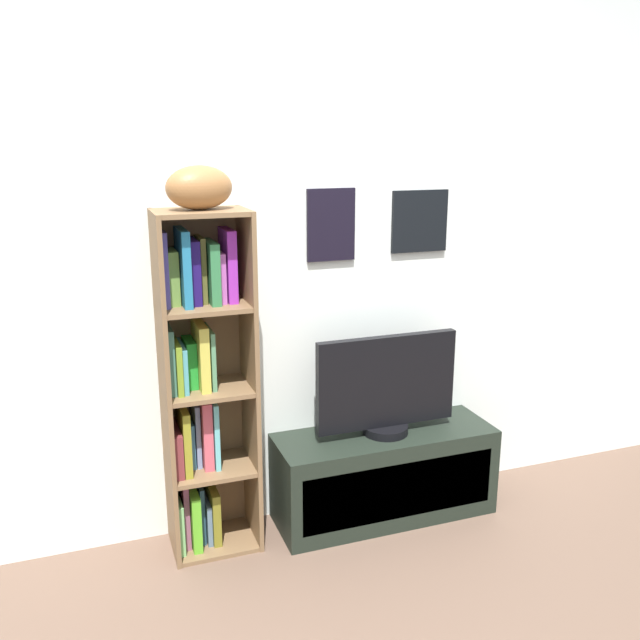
{
  "coord_description": "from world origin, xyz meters",
  "views": [
    {
      "loc": [
        -0.88,
        -1.84,
        1.82
      ],
      "look_at": [
        0.09,
        0.85,
        1.05
      ],
      "focal_mm": 38.24,
      "sensor_mm": 36.0,
      "label": 1
    }
  ],
  "objects_px": {
    "tv_stand": "(384,474)",
    "television": "(387,386)",
    "football": "(199,188)",
    "bookshelf": "(200,385)"
  },
  "relations": [
    {
      "from": "tv_stand",
      "to": "television",
      "type": "xyz_separation_m",
      "value": [
        0.0,
        0.0,
        0.46
      ]
    },
    {
      "from": "football",
      "to": "television",
      "type": "distance_m",
      "value": 1.27
    },
    {
      "from": "bookshelf",
      "to": "football",
      "type": "distance_m",
      "value": 0.85
    },
    {
      "from": "football",
      "to": "television",
      "type": "xyz_separation_m",
      "value": [
        0.84,
        -0.04,
        -0.95
      ]
    },
    {
      "from": "football",
      "to": "tv_stand",
      "type": "relative_size",
      "value": 0.26
    },
    {
      "from": "bookshelf",
      "to": "television",
      "type": "xyz_separation_m",
      "value": [
        0.87,
        -0.07,
        -0.09
      ]
    },
    {
      "from": "football",
      "to": "television",
      "type": "bearing_deg",
      "value": -2.53
    },
    {
      "from": "football",
      "to": "bookshelf",
      "type": "bearing_deg",
      "value": 132.95
    },
    {
      "from": "bookshelf",
      "to": "football",
      "type": "height_order",
      "value": "football"
    },
    {
      "from": "television",
      "to": "tv_stand",
      "type": "bearing_deg",
      "value": -90.0
    }
  ]
}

